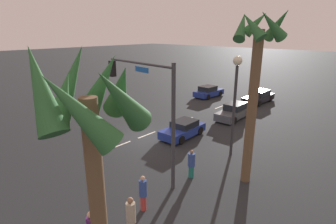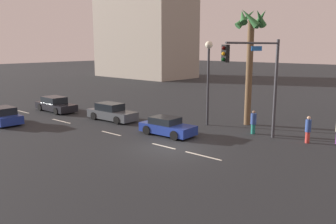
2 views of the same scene
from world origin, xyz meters
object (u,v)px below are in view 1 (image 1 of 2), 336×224
object	(u,v)px
pedestrian_2	(191,163)
car_3	(183,129)
car_2	(234,112)
traffic_signal	(148,99)
car_1	(259,97)
palm_tree_1	(256,65)
streetlamp	(236,88)
car_0	(208,92)
pedestrian_1	(143,192)
palm_tree_0	(89,128)
pedestrian_3	(131,218)

from	to	relation	value
pedestrian_2	car_3	bearing A→B (deg)	-136.56
car_2	traffic_signal	distance (m)	12.98
car_1	pedestrian_2	bearing A→B (deg)	13.12
palm_tree_1	streetlamp	bearing A→B (deg)	-135.98
car_0	pedestrian_1	world-z (taller)	pedestrian_1
car_0	pedestrian_2	size ratio (longest dim) A/B	2.51
car_2	car_3	bearing A→B (deg)	-5.97
streetlamp	palm_tree_1	world-z (taller)	palm_tree_1
car_0	palm_tree_0	distance (m)	28.16
car_3	streetlamp	bearing A→B (deg)	85.18
traffic_signal	pedestrian_2	xyz separation A→B (m)	(-1.28, 1.96, -3.57)
car_2	palm_tree_0	bearing A→B (deg)	19.04
traffic_signal	streetlamp	world-z (taller)	traffic_signal
car_1	pedestrian_1	xyz separation A→B (m)	(21.89, 4.34, 0.28)
car_2	palm_tree_0	world-z (taller)	palm_tree_0
car_3	pedestrian_3	distance (m)	10.98
car_2	pedestrian_2	xyz separation A→B (m)	(11.05, 3.44, 0.21)
car_3	streetlamp	size ratio (longest dim) A/B	0.62
car_2	pedestrian_3	xyz separation A→B (m)	(16.30, 4.55, 0.36)
streetlamp	pedestrian_1	world-z (taller)	streetlamp
car_1	streetlamp	bearing A→B (deg)	17.45
car_1	palm_tree_0	bearing A→B (deg)	15.69
streetlamp	palm_tree_1	size ratio (longest dim) A/B	0.72
car_1	palm_tree_0	distance (m)	27.52
car_3	car_1	bearing A→B (deg)	-179.61
streetlamp	palm_tree_0	xyz separation A→B (m)	(11.83, 2.85, 1.40)
pedestrian_1	car_0	bearing A→B (deg)	-153.53
car_3	pedestrian_2	xyz separation A→B (m)	(4.37, 4.14, 0.28)
car_0	pedestrian_3	distance (m)	24.48
car_3	traffic_signal	world-z (taller)	traffic_signal
pedestrian_1	traffic_signal	bearing A→B (deg)	-139.55
car_0	car_3	xyz separation A→B (m)	(12.19, 5.85, -0.04)
car_2	pedestrian_1	world-z (taller)	pedestrian_1
pedestrian_1	pedestrian_3	size ratio (longest dim) A/B	0.91
palm_tree_1	pedestrian_3	bearing A→B (deg)	-10.53
traffic_signal	car_0	bearing A→B (deg)	-155.79
car_1	streetlamp	size ratio (longest dim) A/B	0.74
car_3	car_2	bearing A→B (deg)	174.03
car_3	pedestrian_2	distance (m)	6.03
pedestrian_1	palm_tree_1	size ratio (longest dim) A/B	0.19
pedestrian_3	palm_tree_1	size ratio (longest dim) A/B	0.21
pedestrian_2	palm_tree_0	bearing A→B (deg)	21.42
car_3	palm_tree_1	distance (m)	9.07
pedestrian_2	pedestrian_3	world-z (taller)	pedestrian_3
car_3	traffic_signal	distance (m)	7.18
palm_tree_1	pedestrian_1	bearing A→B (deg)	-22.91
car_1	car_3	bearing A→B (deg)	0.39
pedestrian_2	palm_tree_1	bearing A→B (deg)	125.85
car_1	streetlamp	xyz separation A→B (m)	(14.17, 4.46, 3.85)
traffic_signal	pedestrian_2	size ratio (longest dim) A/B	3.91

